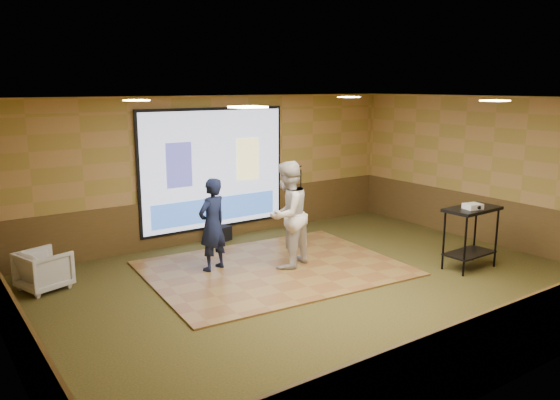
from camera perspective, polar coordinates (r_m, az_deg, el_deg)
ground at (r=8.99m, az=3.90°, el=-8.98°), size 9.00×9.00×0.00m
room_shell at (r=8.47m, az=4.10°, el=4.38°), size 9.04×7.04×3.02m
wainscot_back at (r=11.64m, az=-6.85°, el=-1.73°), size 9.00×0.04×0.95m
wainscot_front at (r=6.68m, az=23.51°, el=-13.20°), size 9.00×0.04×0.95m
wainscot_left at (r=7.12m, az=-26.17°, el=-11.88°), size 0.04×7.00×0.95m
wainscot_right at (r=12.06m, az=20.79°, el=-1.96°), size 0.04×7.00×0.95m
projector_screen at (r=11.41m, az=-6.87°, el=3.11°), size 3.32×0.06×2.52m
downlight_nw at (r=8.88m, az=-14.77°, el=10.04°), size 0.32×0.32×0.02m
downlight_ne at (r=11.20m, az=7.19°, el=10.63°), size 0.32×0.32×0.02m
downlight_sw at (r=5.90m, az=-3.38°, el=9.67°), size 0.32×0.32×0.02m
downlight_se at (r=9.02m, az=21.54°, el=9.63°), size 0.32×0.32×0.02m
dance_floor at (r=9.76m, az=-0.64°, el=-7.14°), size 4.57×3.63×0.03m
player_left at (r=9.50m, az=-7.09°, el=-2.56°), size 0.68×0.55×1.62m
player_right at (r=9.57m, az=0.76°, el=-1.54°), size 1.12×1.01×1.89m
av_table at (r=10.17m, az=19.36°, el=-2.42°), size 1.05×0.55×1.11m
projector at (r=9.99m, az=19.49°, el=-0.62°), size 0.33×0.29×0.09m
mic_stand at (r=12.02m, az=1.95°, el=-1.13°), size 0.60×0.24×1.52m
banquet_chair at (r=9.51m, az=-23.44°, el=-6.73°), size 0.88×0.87×0.64m
duffel_bag at (r=11.51m, az=-6.43°, el=-3.54°), size 0.56×0.46×0.30m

